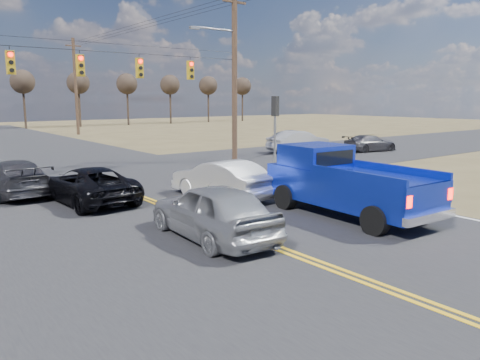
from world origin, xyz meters
TOP-DOWN VIEW (x-y plane):
  - ground at (0.00, 0.00)m, footprint 160.00×160.00m
  - road_main at (0.00, 10.00)m, footprint 14.00×120.00m
  - road_cross at (0.00, 18.00)m, footprint 120.00×12.00m
  - signal_gantry at (0.50, 17.79)m, footprint 19.60×4.83m
  - utility_poles at (0.00, 17.00)m, footprint 19.60×58.32m
  - treeline at (0.00, 26.96)m, footprint 87.00×117.80m
  - pickup_truck at (4.08, 5.45)m, footprint 2.57×6.00m
  - silver_suv at (-0.80, 5.87)m, footprint 2.07×4.66m
  - black_suv at (-1.90, 12.30)m, footprint 2.47×4.91m
  - white_car_queue at (2.40, 10.00)m, footprint 2.00×4.59m
  - dgrey_car_queue at (-3.82, 15.50)m, footprint 2.28×4.96m
  - cross_car_east_near at (15.77, 19.46)m, footprint 1.97×4.79m
  - cross_car_east_far at (20.26, 16.72)m, footprint 2.34×4.36m

SIDE VIEW (x-z plane):
  - ground at x=0.00m, z-range 0.00..0.00m
  - road_main at x=0.00m, z-range -0.01..0.01m
  - road_cross at x=0.00m, z-range -0.01..0.01m
  - cross_car_east_far at x=20.26m, z-range 0.00..1.20m
  - black_suv at x=-1.90m, z-range 0.00..1.33m
  - dgrey_car_queue at x=-3.82m, z-range 0.00..1.40m
  - white_car_queue at x=2.40m, z-range 0.00..1.47m
  - cross_car_east_near at x=15.77m, z-range 0.00..1.54m
  - silver_suv at x=-0.80m, z-range 0.00..1.56m
  - pickup_truck at x=4.08m, z-range -0.03..2.19m
  - signal_gantry at x=0.50m, z-range 0.06..10.06m
  - utility_poles at x=0.00m, z-range 0.23..10.23m
  - treeline at x=0.00m, z-range 2.00..9.40m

